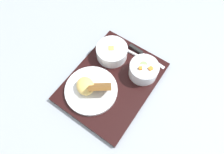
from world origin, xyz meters
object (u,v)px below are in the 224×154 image
Objects in this scene: knife at (141,53)px; bowl_soup at (112,51)px; plate_main at (91,89)px; bowl_salad at (144,69)px; spoon at (142,58)px.

bowl_soup is at bearing -136.33° from knife.
bowl_soup is at bearing -170.93° from plate_main.
knife is (-0.08, 0.10, -0.03)m from bowl_soup.
bowl_salad is at bearing 90.17° from bowl_soup.
knife is 1.14× the size of spoon.
bowl_salad is 0.57× the size of plate_main.
plate_main reaches higher than knife.
plate_main is at bearing -34.42° from bowl_salad.
bowl_soup is 0.13m from knife.
plate_main is 0.28m from knife.
plate_main is 0.26m from spoon.
knife is at bearing -144.64° from bowl_salad.
bowl_soup reaches higher than knife.
knife is at bearing 165.55° from plate_main.
plate_main is at bearing -111.97° from spoon.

